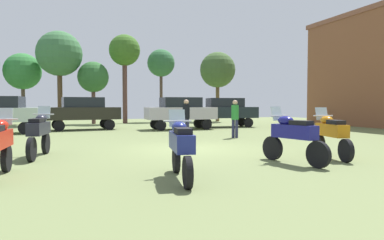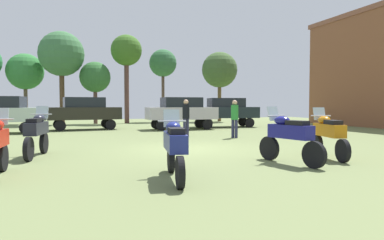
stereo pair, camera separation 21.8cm
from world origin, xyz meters
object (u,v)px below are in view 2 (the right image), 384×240
Objects in this scene: car_5 at (226,110)px; tree_2 at (61,54)px; person_1 at (186,115)px; person_2 at (235,116)px; car_4 at (84,111)px; tree_3 at (163,64)px; car_2 at (181,111)px; tree_5 at (95,78)px; motorcycle_2 at (175,145)px; car_1 at (0,112)px; tree_7 at (126,52)px; motorcycle_6 at (328,133)px; motorcycle_8 at (37,132)px; tree_8 at (25,72)px; motorcycle_1 at (289,136)px; tree_4 at (220,70)px.

car_5 is 13.61m from tree_2.
person_1 is 1.02× the size of person_2.
car_4 is 11.71m from tree_3.
person_2 is at bearing 166.56° from car_5.
tree_5 reaches higher than car_2.
tree_5 is (-0.36, 22.20, 3.01)m from motorcycle_2.
car_1 is (-5.79, 14.23, 0.46)m from motorcycle_2.
tree_7 is at bearing -154.15° from tree_3.
car_4 is 0.99× the size of car_5.
motorcycle_6 is at bearing 89.08° from person_1.
tree_7 reaches higher than person_2.
motorcycle_8 is at bearing 142.66° from car_5.
car_4 is 2.48× the size of person_1.
tree_3 reaches higher than tree_8.
car_2 is at bearing -111.82° from car_4.
car_1 is at bearing 88.86° from car_2.
car_1 reaches higher than motorcycle_2.
motorcycle_8 reaches higher than motorcycle_1.
tree_2 reaches higher than car_2.
person_2 is 15.65m from tree_5.
motorcycle_8 is 11.46m from car_4.
car_2 reaches higher than motorcycle_1.
tree_7 reaches higher than car_4.
motorcycle_2 is 5.25m from motorcycle_8.
car_1 and car_5 have the same top height.
motorcycle_1 is at bearing -54.48° from person_2.
motorcycle_6 is 21.74m from tree_5.
tree_4 is at bearing -3.06° from tree_8.
tree_5 is (-5.46, 14.42, 2.69)m from person_2.
person_1 reaches higher than motorcycle_8.
motorcycle_1 is 13.16m from car_2.
tree_7 reaches higher than tree_3.
person_1 is 0.36× the size of tree_5.
motorcycle_8 is at bearing -90.49° from tree_2.
tree_8 reaches higher than tree_5.
car_2 is 2.39× the size of person_1.
tree_5 reaches higher than motorcycle_8.
motorcycle_8 is 0.50× the size of car_1.
car_5 is at bearing 54.40° from motorcycle_8.
car_1 is at bearing 102.05° from car_5.
car_5 is at bearing -39.75° from tree_5.
car_5 is at bearing 90.71° from motorcycle_6.
person_1 is 15.66m from tree_3.
motorcycle_1 is 0.99× the size of motorcycle_2.
tree_5 is (-3.51, 13.08, 2.67)m from person_1.
motorcycle_1 is at bearing -95.75° from tree_3.
person_1 is at bearing -112.69° from car_1.
car_2 is 9.83m from tree_5.
tree_3 is 6.50m from tree_5.
motorcycle_1 is 0.39× the size of tree_8.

